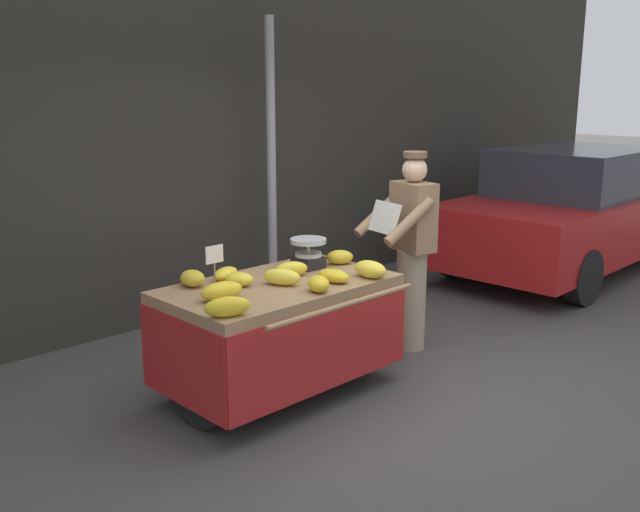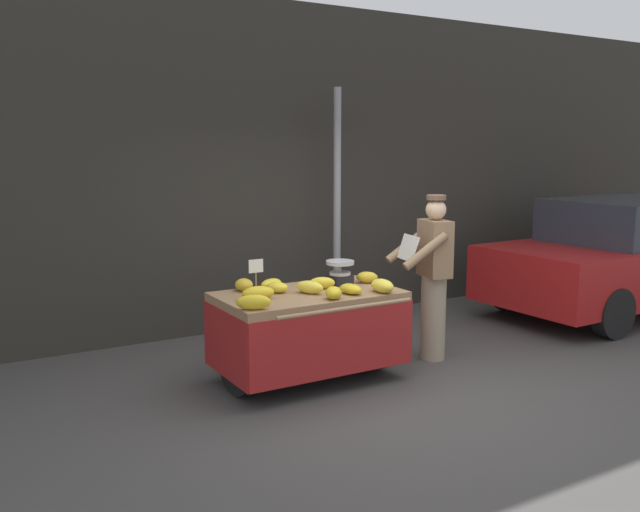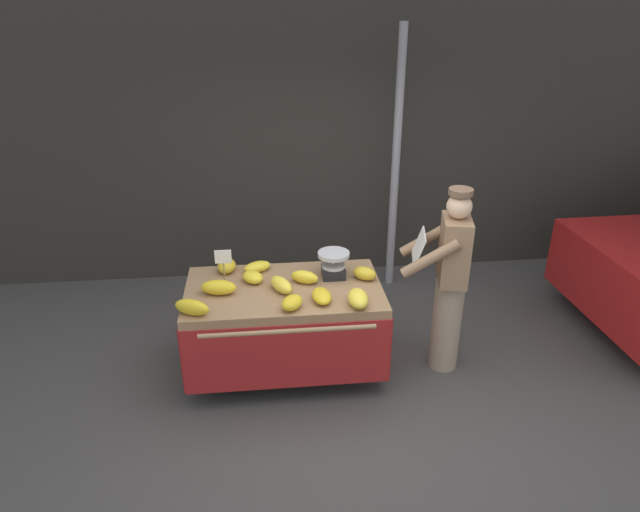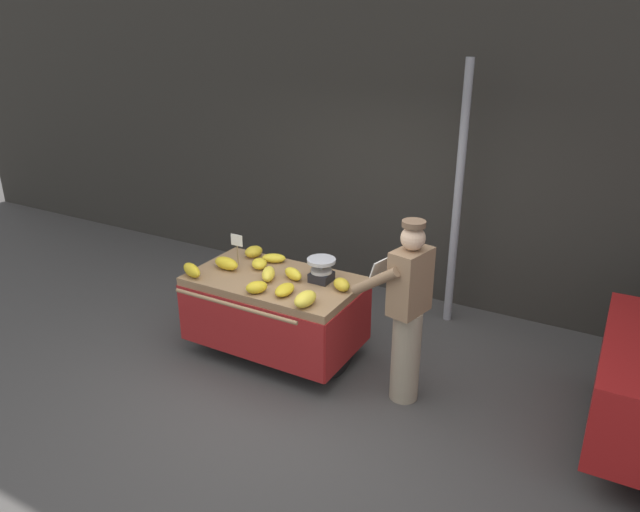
{
  "view_description": "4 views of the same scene",
  "coord_description": "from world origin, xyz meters",
  "px_view_note": "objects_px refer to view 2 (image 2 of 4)",
  "views": [
    {
      "loc": [
        -3.78,
        -3.19,
        2.23
      ],
      "look_at": [
        -0.25,
        0.43,
        1.02
      ],
      "focal_mm": 39.68,
      "sensor_mm": 36.0,
      "label": 1
    },
    {
      "loc": [
        -3.63,
        -4.86,
        2.2
      ],
      "look_at": [
        -0.46,
        0.5,
        1.19
      ],
      "focal_mm": 38.2,
      "sensor_mm": 36.0,
      "label": 2
    },
    {
      "loc": [
        -0.71,
        -3.72,
        3.15
      ],
      "look_at": [
        -0.27,
        0.42,
        1.2
      ],
      "focal_mm": 31.65,
      "sensor_mm": 36.0,
      "label": 3
    },
    {
      "loc": [
        2.48,
        -3.95,
        3.29
      ],
      "look_at": [
        -0.04,
        0.52,
        1.2
      ],
      "focal_mm": 33.56,
      "sensor_mm": 36.0,
      "label": 4
    }
  ],
  "objects_px": {
    "banana_bunch_0": "(277,287)",
    "banana_bunch_8": "(271,284)",
    "banana_bunch_5": "(367,277)",
    "banana_bunch_9": "(310,287)",
    "banana_bunch_3": "(334,293)",
    "banana_bunch_4": "(322,283)",
    "banana_bunch_6": "(382,286)",
    "vendor_person": "(433,277)",
    "banana_bunch_1": "(244,285)",
    "parked_car": "(622,256)",
    "street_pole": "(337,209)",
    "price_sign": "(256,270)",
    "banana_cart": "(309,317)",
    "banana_bunch_10": "(258,293)",
    "banana_bunch_7": "(254,302)",
    "banana_bunch_2": "(351,289)",
    "weighing_scale": "(340,272)"
  },
  "relations": [
    {
      "from": "street_pole",
      "to": "parked_car",
      "type": "xyz_separation_m",
      "value": [
        3.65,
        -1.34,
        -0.7
      ]
    },
    {
      "from": "banana_bunch_2",
      "to": "banana_bunch_9",
      "type": "distance_m",
      "value": 0.38
    },
    {
      "from": "banana_bunch_5",
      "to": "banana_bunch_9",
      "type": "distance_m",
      "value": 0.75
    },
    {
      "from": "banana_bunch_5",
      "to": "price_sign",
      "type": "bearing_deg",
      "value": 179.98
    },
    {
      "from": "banana_cart",
      "to": "banana_bunch_6",
      "type": "xyz_separation_m",
      "value": [
        0.58,
        -0.37,
        0.3
      ]
    },
    {
      "from": "banana_bunch_5",
      "to": "banana_bunch_9",
      "type": "relative_size",
      "value": 0.77
    },
    {
      "from": "weighing_scale",
      "to": "banana_bunch_7",
      "type": "height_order",
      "value": "weighing_scale"
    },
    {
      "from": "banana_bunch_3",
      "to": "parked_car",
      "type": "height_order",
      "value": "parked_car"
    },
    {
      "from": "price_sign",
      "to": "vendor_person",
      "type": "bearing_deg",
      "value": -4.35
    },
    {
      "from": "banana_cart",
      "to": "banana_bunch_10",
      "type": "height_order",
      "value": "banana_bunch_10"
    },
    {
      "from": "banana_bunch_7",
      "to": "banana_bunch_9",
      "type": "bearing_deg",
      "value": 23.08
    },
    {
      "from": "banana_cart",
      "to": "vendor_person",
      "type": "bearing_deg",
      "value": -2.73
    },
    {
      "from": "banana_bunch_2",
      "to": "banana_bunch_5",
      "type": "distance_m",
      "value": 0.54
    },
    {
      "from": "banana_bunch_0",
      "to": "banana_bunch_2",
      "type": "bearing_deg",
      "value": -35.11
    },
    {
      "from": "street_pole",
      "to": "price_sign",
      "type": "distance_m",
      "value": 2.39
    },
    {
      "from": "banana_bunch_0",
      "to": "banana_bunch_9",
      "type": "relative_size",
      "value": 0.74
    },
    {
      "from": "street_pole",
      "to": "banana_bunch_9",
      "type": "relative_size",
      "value": 10.36
    },
    {
      "from": "banana_bunch_1",
      "to": "banana_bunch_8",
      "type": "bearing_deg",
      "value": -4.78
    },
    {
      "from": "banana_bunch_5",
      "to": "street_pole",
      "type": "bearing_deg",
      "value": 68.53
    },
    {
      "from": "banana_bunch_2",
      "to": "banana_bunch_1",
      "type": "bearing_deg",
      "value": 141.85
    },
    {
      "from": "banana_bunch_6",
      "to": "vendor_person",
      "type": "xyz_separation_m",
      "value": [
        0.85,
        0.3,
        -0.05
      ]
    },
    {
      "from": "banana_bunch_1",
      "to": "banana_bunch_6",
      "type": "xyz_separation_m",
      "value": [
        1.07,
        -0.72,
        0.01
      ]
    },
    {
      "from": "price_sign",
      "to": "banana_bunch_8",
      "type": "height_order",
      "value": "price_sign"
    },
    {
      "from": "street_pole",
      "to": "banana_bunch_4",
      "type": "relative_size",
      "value": 11.78
    },
    {
      "from": "banana_bunch_8",
      "to": "banana_bunch_9",
      "type": "relative_size",
      "value": 0.9
    },
    {
      "from": "banana_bunch_5",
      "to": "banana_bunch_7",
      "type": "height_order",
      "value": "banana_bunch_7"
    },
    {
      "from": "banana_cart",
      "to": "banana_bunch_1",
      "type": "bearing_deg",
      "value": 144.25
    },
    {
      "from": "banana_bunch_3",
      "to": "price_sign",
      "type": "bearing_deg",
      "value": 141.0
    },
    {
      "from": "banana_bunch_4",
      "to": "price_sign",
      "type": "bearing_deg",
      "value": 178.78
    },
    {
      "from": "banana_bunch_0",
      "to": "banana_bunch_8",
      "type": "bearing_deg",
      "value": 78.76
    },
    {
      "from": "weighing_scale",
      "to": "banana_bunch_5",
      "type": "distance_m",
      "value": 0.28
    },
    {
      "from": "banana_bunch_0",
      "to": "banana_bunch_2",
      "type": "height_order",
      "value": "banana_bunch_0"
    },
    {
      "from": "banana_bunch_8",
      "to": "vendor_person",
      "type": "distance_m",
      "value": 1.7
    },
    {
      "from": "banana_bunch_6",
      "to": "parked_car",
      "type": "xyz_separation_m",
      "value": [
        4.39,
        0.63,
        -0.17
      ]
    },
    {
      "from": "banana_bunch_9",
      "to": "banana_bunch_10",
      "type": "relative_size",
      "value": 0.94
    },
    {
      "from": "banana_bunch_3",
      "to": "banana_bunch_4",
      "type": "relative_size",
      "value": 0.85
    },
    {
      "from": "weighing_scale",
      "to": "banana_bunch_1",
      "type": "height_order",
      "value": "weighing_scale"
    },
    {
      "from": "banana_bunch_7",
      "to": "banana_cart",
      "type": "bearing_deg",
      "value": 26.56
    },
    {
      "from": "parked_car",
      "to": "banana_bunch_7",
      "type": "bearing_deg",
      "value": -173.69
    },
    {
      "from": "banana_bunch_9",
      "to": "banana_bunch_2",
      "type": "bearing_deg",
      "value": -32.45
    },
    {
      "from": "banana_bunch_2",
      "to": "banana_bunch_9",
      "type": "height_order",
      "value": "banana_bunch_9"
    },
    {
      "from": "banana_bunch_3",
      "to": "banana_bunch_4",
      "type": "xyz_separation_m",
      "value": [
        0.14,
        0.43,
        0.0
      ]
    },
    {
      "from": "banana_bunch_8",
      "to": "street_pole",
      "type": "bearing_deg",
      "value": 39.61
    },
    {
      "from": "banana_bunch_8",
      "to": "parked_car",
      "type": "height_order",
      "value": "parked_car"
    },
    {
      "from": "banana_bunch_6",
      "to": "banana_bunch_7",
      "type": "xyz_separation_m",
      "value": [
        -1.31,
        0.0,
        0.0
      ]
    },
    {
      "from": "banana_bunch_6",
      "to": "banana_bunch_9",
      "type": "xyz_separation_m",
      "value": [
        -0.6,
        0.3,
        -0.0
      ]
    },
    {
      "from": "banana_bunch_0",
      "to": "banana_bunch_7",
      "type": "relative_size",
      "value": 0.71
    },
    {
      "from": "banana_bunch_5",
      "to": "vendor_person",
      "type": "height_order",
      "value": "vendor_person"
    },
    {
      "from": "banana_bunch_1",
      "to": "banana_bunch_5",
      "type": "relative_size",
      "value": 1.0
    },
    {
      "from": "street_pole",
      "to": "banana_cart",
      "type": "relative_size",
      "value": 1.7
    }
  ]
}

